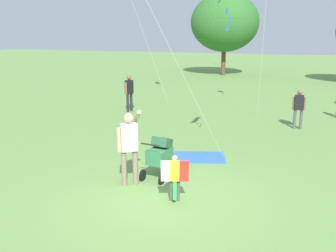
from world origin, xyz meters
name	(u,v)px	position (x,y,z in m)	size (l,w,h in m)	color
ground_plane	(163,198)	(0.00, 0.00, 0.00)	(120.00, 120.00, 0.00)	#668E47
child_with_butterfly_kite	(175,174)	(0.28, -0.07, 0.61)	(0.60, 0.46, 1.00)	#4C4C51
person_adult_flyer	(129,142)	(-1.01, 0.39, 1.03)	(0.51, 0.68, 1.79)	#7F705B
stroller	(160,154)	(-0.55, 1.11, 0.61)	(0.58, 1.10, 1.03)	black
person_red_shirt	(129,90)	(-5.06, 8.16, 0.97)	(0.28, 0.52, 1.65)	#232328
person_sitting_far	(299,106)	(2.21, 7.59, 0.86)	(0.47, 0.22, 1.46)	#4C4C51
picnic_blanket	(199,157)	(-0.13, 2.95, 0.01)	(1.46, 1.06, 0.02)	#3366B2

